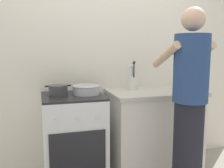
# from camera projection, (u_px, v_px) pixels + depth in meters

# --- Properties ---
(back_wall) EXTENTS (3.20, 0.10, 2.50)m
(back_wall) POSITION_uv_depth(u_px,v_px,m) (115.00, 58.00, 2.91)
(back_wall) COLOR silver
(back_wall) RESTS_ON ground
(countertop) EXTENTS (1.00, 0.60, 0.90)m
(countertop) POSITION_uv_depth(u_px,v_px,m) (154.00, 130.00, 2.78)
(countertop) COLOR silver
(countertop) RESTS_ON ground
(stove_range) EXTENTS (0.60, 0.62, 0.90)m
(stove_range) POSITION_uv_depth(u_px,v_px,m) (74.00, 139.00, 2.53)
(stove_range) COLOR silver
(stove_range) RESTS_ON ground
(pot) EXTENTS (0.25, 0.18, 0.11)m
(pot) POSITION_uv_depth(u_px,v_px,m) (58.00, 91.00, 2.42)
(pot) COLOR #38383D
(pot) RESTS_ON stove_range
(mixing_bowl) EXTENTS (0.28, 0.28, 0.09)m
(mixing_bowl) POSITION_uv_depth(u_px,v_px,m) (86.00, 89.00, 2.51)
(mixing_bowl) COLOR #B7B7BC
(mixing_bowl) RESTS_ON stove_range
(utensil_crock) EXTENTS (0.10, 0.10, 0.32)m
(utensil_crock) POSITION_uv_depth(u_px,v_px,m) (133.00, 81.00, 2.80)
(utensil_crock) COLOR silver
(utensil_crock) RESTS_ON countertop
(person) EXTENTS (0.41, 0.50, 1.70)m
(person) POSITION_uv_depth(u_px,v_px,m) (189.00, 106.00, 2.16)
(person) COLOR black
(person) RESTS_ON ground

